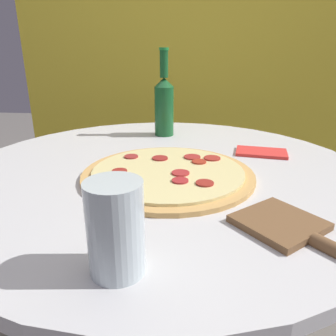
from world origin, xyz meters
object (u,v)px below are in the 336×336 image
pizza_paddle (301,233)px  drinking_glass (116,228)px  pizza (168,173)px  beer_bottle (164,104)px

pizza_paddle → drinking_glass: 0.28m
pizza → beer_bottle: bearing=97.4°
pizza → beer_bottle: 0.37m
pizza → pizza_paddle: bearing=-45.2°
pizza_paddle → drinking_glass: drinking_glass is taller
beer_bottle → drinking_glass: size_ratio=2.17×
drinking_glass → pizza: bearing=84.1°
pizza → beer_bottle: beer_bottle is taller
pizza → pizza_paddle: size_ratio=1.54×
pizza → pizza_paddle: pizza is taller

